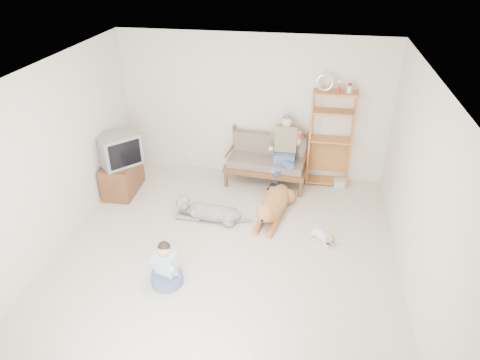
% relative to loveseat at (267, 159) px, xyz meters
% --- Properties ---
extents(floor, '(5.50, 5.50, 0.00)m').
position_rel_loveseat_xyz_m(floor, '(-0.33, -2.39, -0.49)').
color(floor, silver).
rests_on(floor, ground).
extents(ceiling, '(5.50, 5.50, 0.00)m').
position_rel_loveseat_xyz_m(ceiling, '(-0.33, -2.39, 2.21)').
color(ceiling, white).
rests_on(ceiling, ground).
extents(wall_back, '(5.00, 0.00, 5.00)m').
position_rel_loveseat_xyz_m(wall_back, '(-0.33, 0.36, 0.86)').
color(wall_back, beige).
rests_on(wall_back, ground).
extents(wall_front, '(5.00, 0.00, 5.00)m').
position_rel_loveseat_xyz_m(wall_front, '(-0.33, -5.14, 0.86)').
color(wall_front, beige).
rests_on(wall_front, ground).
extents(wall_left, '(0.00, 5.50, 5.50)m').
position_rel_loveseat_xyz_m(wall_left, '(-2.83, -2.39, 0.86)').
color(wall_left, beige).
rests_on(wall_left, ground).
extents(wall_right, '(0.00, 5.50, 5.50)m').
position_rel_loveseat_xyz_m(wall_right, '(2.17, -2.39, 0.86)').
color(wall_right, beige).
rests_on(wall_right, ground).
extents(loveseat, '(1.56, 0.83, 0.95)m').
position_rel_loveseat_xyz_m(loveseat, '(0.00, 0.00, 0.00)').
color(loveseat, brown).
rests_on(loveseat, ground).
extents(man, '(0.53, 0.75, 1.22)m').
position_rel_loveseat_xyz_m(man, '(0.31, -0.19, 0.15)').
color(man, '#506094').
rests_on(man, loveseat).
extents(etagere, '(0.80, 0.35, 2.10)m').
position_rel_loveseat_xyz_m(etagere, '(1.13, 0.16, 0.44)').
color(etagere, '#BC783B').
rests_on(etagere, ground).
extents(book_stack, '(0.24, 0.19, 0.14)m').
position_rel_loveseat_xyz_m(book_stack, '(1.39, 0.07, -0.42)').
color(book_stack, silver).
rests_on(book_stack, ground).
extents(tv_stand, '(0.54, 0.92, 0.60)m').
position_rel_loveseat_xyz_m(tv_stand, '(-2.56, -0.79, -0.19)').
color(tv_stand, brown).
rests_on(tv_stand, ground).
extents(crt_tv, '(0.84, 0.85, 0.56)m').
position_rel_loveseat_xyz_m(crt_tv, '(-2.52, -0.83, 0.39)').
color(crt_tv, gray).
rests_on(crt_tv, tv_stand).
extents(wall_outlet, '(0.12, 0.02, 0.08)m').
position_rel_loveseat_xyz_m(wall_outlet, '(-1.58, 0.34, -0.19)').
color(wall_outlet, silver).
rests_on(wall_outlet, ground).
extents(golden_retriever, '(0.60, 1.63, 0.50)m').
position_rel_loveseat_xyz_m(golden_retriever, '(0.25, -1.12, -0.28)').
color(golden_retriever, '#C17D43').
rests_on(golden_retriever, ground).
extents(shaggy_dog, '(1.37, 0.34, 0.40)m').
position_rel_loveseat_xyz_m(shaggy_dog, '(-0.83, -1.42, -0.32)').
color(shaggy_dog, beige).
rests_on(shaggy_dog, ground).
extents(terrier, '(0.39, 0.47, 0.21)m').
position_rel_loveseat_xyz_m(terrier, '(1.10, -1.68, -0.40)').
color(terrier, silver).
rests_on(terrier, ground).
extents(child, '(0.44, 0.44, 0.69)m').
position_rel_loveseat_xyz_m(child, '(-1.00, -2.97, -0.24)').
color(child, '#506094').
rests_on(child, ground).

